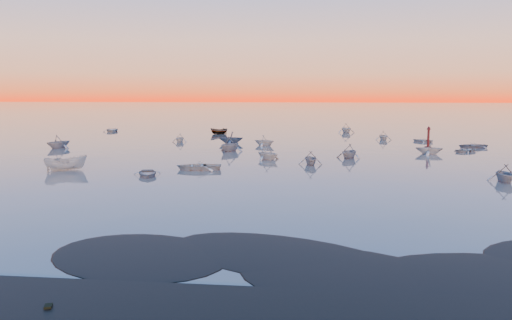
# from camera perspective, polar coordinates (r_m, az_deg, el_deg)

# --- Properties ---
(ground) EXTENTS (600.00, 600.00, 0.00)m
(ground) POSITION_cam_1_polar(r_m,az_deg,el_deg) (123.36, 3.23, 3.91)
(ground) COLOR #6F655C
(ground) RESTS_ON ground
(mud_lobes) EXTENTS (140.00, 6.00, 0.07)m
(mud_lobes) POSITION_cam_1_polar(r_m,az_deg,el_deg) (24.31, -10.23, -11.94)
(mud_lobes) COLOR black
(mud_lobes) RESTS_ON ground
(moored_fleet) EXTENTS (124.00, 58.00, 1.20)m
(moored_fleet) POSITION_cam_1_polar(r_m,az_deg,el_deg) (76.64, 1.31, 1.61)
(moored_fleet) COLOR silver
(moored_fleet) RESTS_ON ground
(boat_near_left) EXTENTS (4.00, 2.65, 0.93)m
(boat_near_left) POSITION_cam_1_polar(r_m,az_deg,el_deg) (50.23, -12.32, -1.79)
(boat_near_left) COLOR gray
(boat_near_left) RESTS_ON ground
(boat_near_center) EXTENTS (3.64, 4.72, 1.51)m
(boat_near_center) POSITION_cam_1_polar(r_m,az_deg,el_deg) (56.37, -20.87, -1.10)
(boat_near_center) COLOR silver
(boat_near_center) RESTS_ON ground
(boat_near_right) EXTENTS (3.69, 1.80, 1.27)m
(boat_near_right) POSITION_cam_1_polar(r_m,az_deg,el_deg) (51.30, 26.52, -2.23)
(boat_near_right) COLOR gray
(boat_near_right) RESTS_ON ground
(channel_marker) EXTENTS (0.95, 0.95, 3.38)m
(channel_marker) POSITION_cam_1_polar(r_m,az_deg,el_deg) (78.12, 19.09, 2.29)
(channel_marker) COLOR #3F0D0E
(channel_marker) RESTS_ON ground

